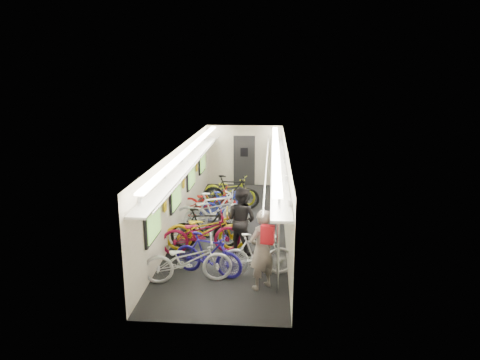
% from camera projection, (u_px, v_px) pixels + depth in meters
% --- Properties ---
extents(train_car_shell, '(10.00, 10.00, 10.00)m').
position_uv_depth(train_car_shell, '(223.00, 167.00, 12.84)').
color(train_car_shell, black).
rests_on(train_car_shell, ground).
extents(bicycle_0, '(1.99, 1.01, 1.00)m').
position_uv_depth(bicycle_0, '(188.00, 260.00, 9.15)').
color(bicycle_0, silver).
rests_on(bicycle_0, ground).
extents(bicycle_1, '(1.70, 0.94, 0.99)m').
position_uv_depth(bicycle_1, '(208.00, 254.00, 9.46)').
color(bicycle_1, navy).
rests_on(bicycle_1, ground).
extents(bicycle_2, '(2.08, 1.13, 1.04)m').
position_uv_depth(bicycle_2, '(201.00, 234.00, 10.62)').
color(bicycle_2, maroon).
rests_on(bicycle_2, ground).
extents(bicycle_3, '(1.83, 0.70, 1.07)m').
position_uv_depth(bicycle_3, '(205.00, 228.00, 10.94)').
color(bicycle_3, black).
rests_on(bicycle_3, ground).
extents(bicycle_4, '(2.11, 0.92, 1.08)m').
position_uv_depth(bicycle_4, '(206.00, 230.00, 10.81)').
color(bicycle_4, yellow).
rests_on(bicycle_4, ground).
extents(bicycle_5, '(1.94, 1.23, 1.13)m').
position_uv_depth(bicycle_5, '(215.00, 211.00, 12.23)').
color(bicycle_5, silver).
rests_on(bicycle_5, ground).
extents(bicycle_6, '(2.20, 0.87, 1.13)m').
position_uv_depth(bicycle_6, '(212.00, 212.00, 12.15)').
color(bicycle_6, '#A9AAAE').
rests_on(bicycle_6, ground).
extents(bicycle_7, '(1.60, 0.68, 0.93)m').
position_uv_depth(bicycle_7, '(225.00, 206.00, 12.99)').
color(bicycle_7, navy).
rests_on(bicycle_7, ground).
extents(bicycle_8, '(1.93, 0.80, 0.99)m').
position_uv_depth(bicycle_8, '(210.00, 203.00, 13.23)').
color(bicycle_8, '#9D1211').
rests_on(bicycle_8, ground).
extents(bicycle_9, '(1.93, 0.67, 1.14)m').
position_uv_depth(bicycle_9, '(231.00, 192.00, 14.14)').
color(bicycle_9, black).
rests_on(bicycle_9, ground).
extents(bicycle_10, '(1.98, 1.15, 0.98)m').
position_uv_depth(bicycle_10, '(230.00, 190.00, 14.66)').
color(bicycle_10, '#C0CD13').
rests_on(bicycle_10, ground).
extents(bicycle_11, '(1.70, 0.69, 0.99)m').
position_uv_depth(bicycle_11, '(257.00, 254.00, 9.46)').
color(bicycle_11, silver).
rests_on(bicycle_11, ground).
extents(passenger_near, '(0.74, 0.73, 1.72)m').
position_uv_depth(passenger_near, '(262.00, 250.00, 8.80)').
color(passenger_near, gray).
rests_on(passenger_near, ground).
extents(passenger_mid, '(1.03, 0.97, 1.69)m').
position_uv_depth(passenger_mid, '(241.00, 220.00, 10.65)').
color(passenger_mid, black).
rests_on(passenger_mid, ground).
extents(backpack, '(0.29, 0.20, 0.38)m').
position_uv_depth(backpack, '(268.00, 235.00, 8.48)').
color(backpack, red).
rests_on(backpack, passenger_near).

